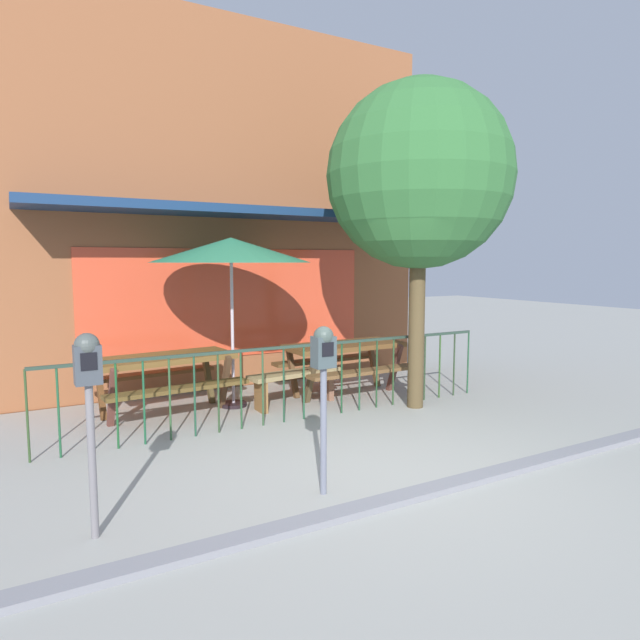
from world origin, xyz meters
TOP-DOWN VIEW (x-y plane):
  - ground at (0.00, 0.00)m, footprint 40.00×40.00m
  - pub_storefront at (0.00, 4.24)m, footprint 7.06×1.47m
  - patio_fence_front at (-0.00, 1.84)m, footprint 5.95×0.04m
  - picnic_table_left at (-1.34, 2.97)m, footprint 1.93×1.53m
  - picnic_table_right at (1.30, 2.73)m, footprint 1.82×1.39m
  - patio_umbrella at (-0.42, 2.88)m, footprint 2.17×2.17m
  - patio_bench at (0.36, 2.52)m, footprint 1.43×0.51m
  - parking_meter_near at (-0.77, -0.25)m, footprint 0.18×0.17m
  - parking_meter_far at (-2.60, -0.09)m, footprint 0.18×0.17m
  - street_tree at (1.76, 1.61)m, footprint 2.47×2.47m
  - curb_edge at (0.00, -0.70)m, footprint 9.88×0.20m

SIDE VIEW (x-z plane):
  - ground at x=0.00m, z-range 0.00..0.00m
  - curb_edge at x=0.00m, z-range -0.06..0.06m
  - patio_bench at x=0.36m, z-range 0.11..0.59m
  - picnic_table_left at x=-1.34m, z-range 0.21..1.01m
  - picnic_table_right at x=1.30m, z-range 0.21..1.01m
  - patio_fence_front at x=0.00m, z-range 0.18..1.14m
  - parking_meter_near at x=-0.77m, z-range 0.40..1.86m
  - parking_meter_far at x=-2.60m, z-range 0.41..1.92m
  - patio_umbrella at x=-0.42m, z-range 0.98..3.31m
  - pub_storefront at x=0.00m, z-range -0.02..5.72m
  - street_tree at x=1.76m, z-range 0.93..5.30m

